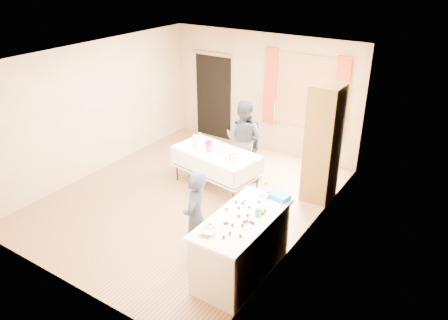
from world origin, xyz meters
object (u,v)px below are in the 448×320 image
Objects in this scene: girl at (195,217)px; woman at (244,139)px; chair at (243,156)px; counter at (242,246)px; party_table at (216,165)px; cabinet at (323,144)px.

woman is at bearing 178.57° from girl.
chair is at bearing -180.00° from girl.
party_table is (-1.70, 1.89, -0.01)m from counter.
counter is at bearing -92.22° from cabinet.
party_table is at bearing 68.96° from woman.
girl is (0.99, -1.98, 0.27)m from party_table.
chair is 0.75× the size of girl.
cabinet is 1.34× the size of counter.
counter is 1.12× the size of girl.
counter is 2.54m from party_table.
woman is (-1.48, 2.53, 0.35)m from counter.
woman reaches higher than counter.
party_table is 1.08× the size of woman.
girl reaches higher than counter.
woman reaches higher than chair.
cabinet is 1.90m from chair.
counter is at bearing -42.29° from chair.
woman is (0.16, -0.26, 0.49)m from chair.
cabinet is 1.60m from woman.
counter is 2.95m from woman.
cabinet is at bearing 87.78° from counter.
girl is 0.88× the size of woman.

